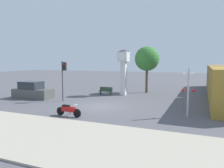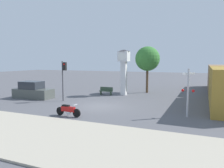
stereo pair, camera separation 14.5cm
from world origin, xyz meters
TOP-DOWN VIEW (x-y plane):
  - ground_plane at (0.00, 0.00)m, footprint 120.00×120.00m
  - sidewalk_strip at (0.00, -8.01)m, footprint 36.00×6.00m
  - motorcycle at (-0.61, -4.01)m, footprint 2.09×0.45m
  - clock_tower at (-0.29, 6.85)m, footprint 1.39×1.39m
  - freight_train at (10.25, 9.75)m, footprint 2.80×21.63m
  - traffic_light at (-4.34, 0.80)m, footprint 0.50×0.35m
  - railroad_crossing_signal at (7.33, -0.83)m, footprint 0.90×0.82m
  - street_tree at (1.79, 9.69)m, footprint 3.03×3.03m
  - bench at (-2.20, 6.06)m, footprint 1.60×0.44m
  - parked_car at (-8.54, 1.04)m, footprint 4.29×2.02m

SIDE VIEW (x-z plane):
  - ground_plane at x=0.00m, z-range 0.00..0.00m
  - sidewalk_strip at x=0.00m, z-range 0.00..0.10m
  - motorcycle at x=-0.61m, z-range -0.02..0.90m
  - bench at x=-2.20m, z-range 0.03..0.95m
  - parked_car at x=-8.54m, z-range -0.15..1.65m
  - freight_train at x=10.25m, z-range 0.00..3.40m
  - railroad_crossing_signal at x=7.33m, z-range 0.17..3.62m
  - traffic_light at x=-4.34m, z-range 0.75..4.71m
  - clock_tower at x=-0.29m, z-range 0.85..6.13m
  - street_tree at x=1.79m, z-range 1.34..7.10m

